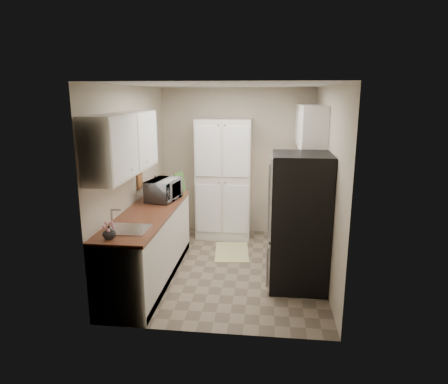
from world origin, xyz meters
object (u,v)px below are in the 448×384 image
Objects in this scene: refrigerator at (299,222)px; microwave at (163,190)px; electric_range at (297,229)px; wine_bottle at (155,186)px; toaster_oven at (302,179)px; pantry_cabinet at (224,179)px.

microwave is (-1.87, 0.57, 0.22)m from refrigerator.
microwave is (-1.90, -0.23, 0.59)m from electric_range.
refrigerator is at bearing -97.22° from microwave.
microwave is 0.39m from wine_bottle.
electric_range is at bearing -93.25° from toaster_oven.
refrigerator is (1.14, -1.73, -0.15)m from pantry_cabinet.
electric_range is at bearing -38.22° from pantry_cabinet.
pantry_cabinet is at bearing -22.53° from microwave.
refrigerator is 1.71m from toaster_oven.
wine_bottle is (-2.08, 0.89, 0.20)m from refrigerator.
pantry_cabinet is 1.18× the size of refrigerator.
pantry_cabinet is 3.71× the size of microwave.
microwave reaches higher than toaster_oven.
pantry_cabinet reaches higher than toaster_oven.
refrigerator reaches higher than electric_range.
pantry_cabinet reaches higher than electric_range.
microwave reaches higher than wine_bottle.
electric_range is at bearing 87.52° from refrigerator.
wine_bottle is (-0.94, -0.84, 0.05)m from pantry_cabinet.
refrigerator is 6.62× the size of wine_bottle.
wine_bottle reaches higher than toaster_oven.
toaster_oven is at bearing 84.93° from refrigerator.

